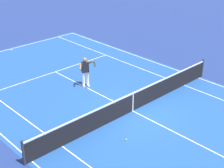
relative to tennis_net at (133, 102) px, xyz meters
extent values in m
plane|color=navy|center=(0.00, 0.00, -0.49)|extent=(60.00, 60.00, 0.00)
cube|color=#1E4C93|center=(0.00, 0.00, -0.49)|extent=(24.20, 11.40, 0.00)
cube|color=white|center=(11.90, 0.00, -0.49)|extent=(0.05, 11.00, 0.01)
cube|color=white|center=(0.00, -5.50, -0.49)|extent=(23.80, 0.05, 0.01)
cube|color=white|center=(0.00, 5.50, -0.49)|extent=(23.80, 0.05, 0.01)
cube|color=white|center=(0.00, -4.11, -0.49)|extent=(23.80, 0.05, 0.01)
cube|color=white|center=(0.00, 4.11, -0.49)|extent=(23.80, 0.05, 0.01)
cube|color=white|center=(6.40, 0.00, -0.49)|extent=(0.05, 8.22, 0.01)
cube|color=white|center=(0.00, 0.00, -0.49)|extent=(12.80, 0.05, 0.01)
cube|color=white|center=(11.75, 0.00, -0.49)|extent=(0.30, 0.05, 0.01)
cylinder|color=#2D2D33|center=(0.00, -5.80, 0.05)|extent=(0.10, 0.10, 1.08)
cylinder|color=#2D2D33|center=(0.00, 5.80, 0.05)|extent=(0.10, 0.10, 1.08)
cube|color=black|center=(0.00, 0.00, -0.05)|extent=(0.02, 11.60, 0.88)
cube|color=white|center=(0.00, 0.00, 0.46)|extent=(0.04, 11.60, 0.06)
cube|color=white|center=(0.00, 0.00, -0.05)|extent=(0.04, 0.06, 0.88)
cylinder|color=white|center=(3.73, -0.03, -0.04)|extent=(0.15, 0.15, 0.74)
cube|color=white|center=(3.67, 0.00, -0.45)|extent=(0.30, 0.22, 0.09)
cylinder|color=white|center=(3.62, -0.24, -0.04)|extent=(0.15, 0.15, 0.74)
cube|color=white|center=(3.56, -0.21, -0.45)|extent=(0.30, 0.22, 0.09)
cube|color=black|center=(3.67, -0.13, 0.61)|extent=(0.38, 0.45, 0.56)
sphere|color=#9E704C|center=(3.67, -0.13, 1.04)|extent=(0.23, 0.23, 0.23)
cylinder|color=#9E704C|center=(3.64, 0.20, 0.74)|extent=(0.35, 0.36, 0.26)
cylinder|color=#9E704C|center=(3.39, -0.31, 0.94)|extent=(0.42, 0.15, 0.30)
cylinder|color=#232326|center=(3.08, -0.22, 1.05)|extent=(0.27, 0.16, 0.04)
torus|color=#232326|center=(2.82, -0.09, 1.05)|extent=(0.29, 0.16, 0.31)
cylinder|color=#C6D84C|center=(2.82, -0.09, 1.05)|extent=(0.24, 0.13, 0.27)
sphere|color=#CCE01E|center=(-1.48, 1.93, -0.46)|extent=(0.07, 0.07, 0.07)
camera|label=1|loc=(-9.61, 10.41, 7.72)|focal=54.88mm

